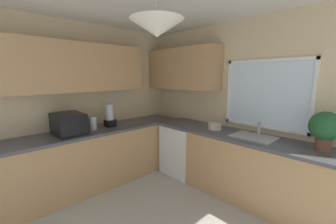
% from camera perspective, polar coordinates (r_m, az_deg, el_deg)
% --- Properties ---
extents(room_shell, '(4.05, 3.71, 2.54)m').
position_cam_1_polar(room_shell, '(2.76, -6.11, 12.14)').
color(room_shell, beige).
rests_on(room_shell, ground_plane).
extents(counter_run_left, '(0.65, 3.32, 0.88)m').
position_cam_1_polar(counter_run_left, '(3.45, -21.43, -11.97)').
color(counter_run_left, tan).
rests_on(counter_run_left, ground_plane).
extents(counter_run_back, '(3.14, 0.65, 0.88)m').
position_cam_1_polar(counter_run_back, '(3.14, 21.77, -14.22)').
color(counter_run_back, tan).
rests_on(counter_run_back, ground_plane).
extents(dishwasher, '(0.60, 0.60, 0.84)m').
position_cam_1_polar(dishwasher, '(3.73, 4.27, -10.02)').
color(dishwasher, white).
rests_on(dishwasher, ground_plane).
extents(microwave, '(0.48, 0.36, 0.29)m').
position_cam_1_polar(microwave, '(3.22, -25.44, -2.90)').
color(microwave, black).
rests_on(microwave, counter_run_left).
extents(kettle, '(0.12, 0.12, 0.20)m').
position_cam_1_polar(kettle, '(3.32, -19.74, -2.90)').
color(kettle, '#B7B7BC').
rests_on(kettle, counter_run_left).
extents(sink_assembly, '(0.53, 0.40, 0.19)m').
position_cam_1_polar(sink_assembly, '(2.99, 22.27, -6.20)').
color(sink_assembly, '#9EA0A5').
rests_on(sink_assembly, counter_run_back).
extents(potted_plant, '(0.31, 0.31, 0.43)m').
position_cam_1_polar(potted_plant, '(2.78, 36.90, -3.48)').
color(potted_plant, brown).
rests_on(potted_plant, counter_run_back).
extents(bowl, '(0.19, 0.19, 0.09)m').
position_cam_1_polar(bowl, '(3.26, 12.60, -3.83)').
color(bowl, beige).
rests_on(bowl, counter_run_back).
extents(blender_appliance, '(0.15, 0.15, 0.36)m').
position_cam_1_polar(blender_appliance, '(3.45, -15.53, -1.20)').
color(blender_appliance, black).
rests_on(blender_appliance, counter_run_left).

